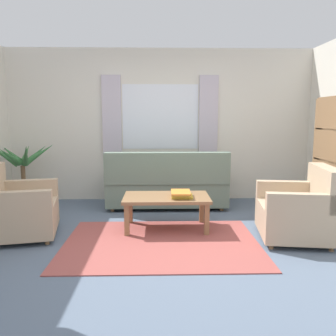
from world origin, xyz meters
TOP-DOWN VIEW (x-y plane):
  - ground_plane at (0.00, 0.00)m, footprint 6.24×6.24m
  - wall_back at (0.00, 2.26)m, footprint 5.32×0.12m
  - window_with_curtains at (0.00, 2.18)m, footprint 1.98×0.07m
  - area_rug at (0.00, 0.00)m, footprint 2.24×1.63m
  - couch at (0.10, 1.62)m, footprint 1.90×0.82m
  - armchair_left at (-1.76, 0.27)m, footprint 0.97×0.98m
  - armchair_right at (1.65, 0.09)m, footprint 0.93×0.94m
  - coffee_table at (0.07, 0.52)m, footprint 1.10×0.64m
  - book_stack_on_table at (0.25, 0.45)m, footprint 0.28×0.34m
  - potted_plant at (-2.23, 1.72)m, footprint 1.05×0.95m

SIDE VIEW (x-z plane):
  - ground_plane at x=0.00m, z-range 0.00..0.00m
  - area_rug at x=0.00m, z-range 0.00..0.01m
  - armchair_left at x=-1.76m, z-range -0.09..0.79m
  - armchair_right at x=1.65m, z-range -0.09..0.79m
  - couch at x=0.10m, z-range -0.09..0.83m
  - coffee_table at x=0.07m, z-range 0.16..0.60m
  - book_stack_on_table at x=0.25m, z-range 0.44..0.52m
  - potted_plant at x=-2.23m, z-range -0.06..1.06m
  - wall_back at x=0.00m, z-range 0.00..2.60m
  - window_with_curtains at x=0.00m, z-range 0.75..2.15m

